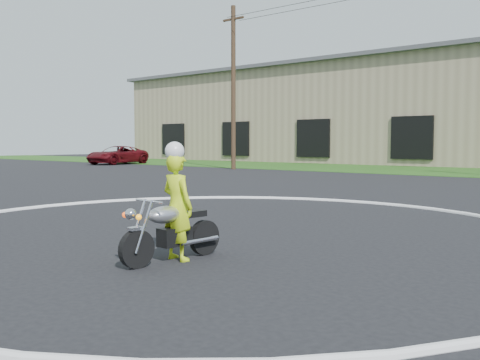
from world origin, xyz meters
The scene contains 6 objects.
ground centered at (0.00, 0.00, 0.00)m, with size 120.00×120.00×0.00m, color black.
course_markings centered at (2.17, 4.35, 0.01)m, with size 19.05×19.05×0.12m.
primary_motorcycle centered at (1.09, 0.70, 0.44)m, with size 0.60×1.71×0.90m.
rider_primary_grp centered at (1.09, 0.83, 0.80)m, with size 0.58×0.40×1.67m.
pickup_grp centered at (-27.04, 21.33, 0.70)m, with size 2.96×5.31×1.40m.
warehouse centered at (-18.00, 39.99, 4.16)m, with size 41.00×17.00×8.30m.
Camera 1 is at (6.51, -4.34, 1.65)m, focal length 40.00 mm.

